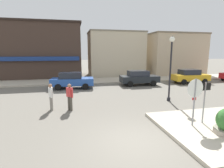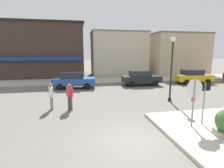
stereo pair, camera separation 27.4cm
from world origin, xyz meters
name	(u,v)px [view 1 (the left image)]	position (x,y,z in m)	size (l,w,h in m)	color
ground_plane	(137,142)	(0.00, 0.00, 0.00)	(160.00, 160.00, 0.00)	#6B665B
kerb_far	(93,81)	(0.00, 14.94, 0.07)	(80.00, 4.00, 0.15)	#B7AD99
stop_sign	(194,96)	(2.91, 0.65, 1.52)	(0.82, 0.08, 2.30)	gray
one_way_sign	(204,98)	(3.57, 0.81, 1.33)	(0.60, 0.06, 2.10)	gray
lamp_post	(171,59)	(4.34, 5.12, 2.96)	(0.36, 0.36, 4.54)	black
parked_car_nearest	(72,80)	(-2.45, 11.18, 0.81)	(4.12, 2.12, 1.56)	#234C9E
parked_car_second	(139,78)	(4.47, 11.39, 0.81)	(4.05, 1.97, 1.56)	black
parked_car_third	(190,76)	(10.57, 11.34, 0.81)	(4.09, 2.05, 1.56)	gold
pedestrian_crossing_near	(51,96)	(-3.66, 4.76, 0.87)	(0.29, 0.56, 1.61)	gray
pedestrian_crossing_far	(70,96)	(-2.56, 4.47, 0.87)	(0.42, 0.48, 1.61)	#4C473D
building_corner_shop	(41,51)	(-6.71, 21.20, 3.66)	(11.23, 9.04, 7.31)	#3D2D26
building_storefront_left_near	(115,54)	(4.04, 20.24, 3.23)	(8.09, 5.29, 6.44)	beige
building_storefront_left_mid	(170,54)	(13.18, 20.11, 3.16)	(8.44, 7.42, 6.30)	tan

